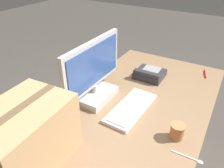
% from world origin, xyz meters
% --- Properties ---
extents(office_desk, '(1.80, 0.90, 0.73)m').
position_xyz_m(office_desk, '(0.00, 0.00, 0.37)').
color(office_desk, '#8C6B4C').
rests_on(office_desk, ground_plane).
extents(monitor, '(0.58, 0.22, 0.41)m').
position_xyz_m(monitor, '(0.01, 0.28, 0.90)').
color(monitor, '#B7B7B7').
rests_on(monitor, office_desk).
extents(keyboard, '(0.43, 0.19, 0.03)m').
position_xyz_m(keyboard, '(0.01, 0.01, 0.74)').
color(keyboard, silver).
rests_on(keyboard, office_desk).
extents(desk_phone, '(0.21, 0.22, 0.08)m').
position_xyz_m(desk_phone, '(0.47, 0.06, 0.76)').
color(desk_phone, '#2D2D33').
rests_on(desk_phone, office_desk).
extents(paper_cup_right, '(0.08, 0.08, 0.09)m').
position_xyz_m(paper_cup_right, '(-0.08, -0.31, 0.77)').
color(paper_cup_right, '#BC7547').
rests_on(paper_cup_right, office_desk).
extents(spoon, '(0.02, 0.16, 0.00)m').
position_xyz_m(spoon, '(-0.19, -0.42, 0.73)').
color(spoon, silver).
rests_on(spoon, office_desk).
extents(cardboard_box, '(0.44, 0.33, 0.31)m').
position_xyz_m(cardboard_box, '(-0.58, 0.25, 0.88)').
color(cardboard_box, tan).
rests_on(cardboard_box, office_desk).
extents(pen_marker, '(0.13, 0.04, 0.01)m').
position_xyz_m(pen_marker, '(0.74, -0.32, 0.74)').
color(pen_marker, red).
rests_on(pen_marker, office_desk).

